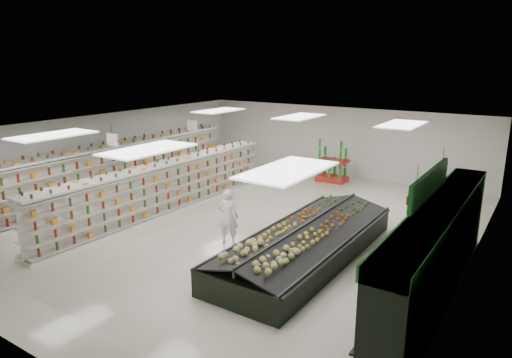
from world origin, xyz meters
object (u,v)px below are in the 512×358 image
Objects in this scene: gondola_center at (163,190)px; soda_endcap at (332,163)px; produce_island at (306,242)px; gondola_left at (116,172)px; shopper_main at (228,217)px; shopper_background at (221,161)px.

gondola_center is 6.00× the size of soda_endcap.
soda_endcap is (-2.82, 8.00, 0.38)m from produce_island.
gondola_left is 6.87m from shopper_main.
shopper_background is (-4.94, 6.10, -0.06)m from shopper_main.
shopper_main is (3.63, -1.03, 0.01)m from gondola_center.
gondola_center reaches higher than soda_endcap.
produce_island is (6.02, -0.63, -0.37)m from gondola_center.
gondola_left is 6.97× the size of soda_endcap.
gondola_left reaches higher than shopper_background.
produce_island is at bearing 168.18° from shopper_main.
soda_endcap is (6.27, 6.91, -0.12)m from gondola_left.
gondola_left is at bearing -33.83° from shopper_main.
gondola_center is 6.69× the size of shopper_background.
soda_endcap is at bearing 47.54° from gondola_left.
gondola_left is 7.21× the size of shopper_main.
shopper_main is at bearing -111.66° from shopper_background.
produce_island is (9.09, -1.09, -0.50)m from gondola_left.
soda_endcap is 1.11× the size of shopper_background.
soda_endcap is at bearing -108.37° from shopper_main.
shopper_background is at bearing 142.11° from produce_island.
soda_endcap is at bearing 109.42° from produce_island.
shopper_main is at bearing -170.51° from produce_island.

